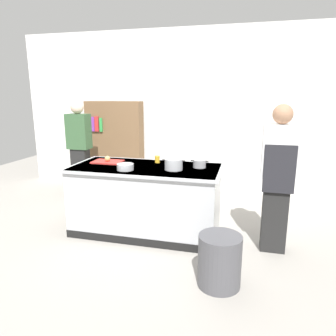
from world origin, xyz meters
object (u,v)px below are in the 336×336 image
juice_cup (157,159)px  mixing_bowl (125,167)px  trash_bin (220,261)px  sauce_pan (200,164)px  person_guest (80,148)px  bookshelf (115,145)px  person_chef (278,176)px  onion (107,159)px  stock_pot (174,164)px

juice_cup → mixing_bowl: bearing=-118.2°
juice_cup → trash_bin: size_ratio=0.19×
sauce_pan → trash_bin: size_ratio=0.45×
person_guest → bookshelf: person_guest is taller
trash_bin → mixing_bowl: bearing=148.2°
trash_bin → person_chef: (0.56, 0.88, 0.65)m
person_guest → onion: bearing=53.7°
trash_bin → person_chef: 1.23m
bookshelf → mixing_bowl: bearing=-63.1°
mixing_bowl → sauce_pan: bearing=22.4°
onion → stock_pot: (0.98, -0.18, 0.01)m
stock_pot → person_guest: person_guest is taller
trash_bin → stock_pot: bearing=125.8°
sauce_pan → mixing_bowl: 0.95m
person_chef → onion: bearing=75.8°
onion → mixing_bowl: 0.52m
juice_cup → trash_bin: juice_cup is taller
sauce_pan → person_chef: bearing=-15.8°
mixing_bowl → person_guest: (-1.37, 1.28, -0.03)m
stock_pot → sauce_pan: (0.30, 0.20, -0.02)m
stock_pot → person_guest: 2.25m
mixing_bowl → bookshelf: bearing=116.9°
sauce_pan → bookshelf: 2.55m
mixing_bowl → person_chef: (1.82, 0.10, -0.03)m
sauce_pan → trash_bin: sauce_pan is taller
stock_pot → sauce_pan: 0.36m
sauce_pan → person_chef: 0.97m
onion → person_guest: 1.35m
onion → bookshelf: bookshelf is taller
mixing_bowl → juice_cup: 0.57m
onion → sauce_pan: size_ratio=0.33×
stock_pot → bookshelf: (-1.62, 1.88, -0.12)m
person_guest → bookshelf: (0.33, 0.76, -0.06)m
stock_pot → bookshelf: bearing=130.7°
sauce_pan → bookshelf: bookshelf is taller
sauce_pan → bookshelf: size_ratio=0.14×
sauce_pan → juice_cup: size_ratio=2.32×
onion → stock_pot: stock_pot is taller
sauce_pan → trash_bin: bearing=-71.5°
onion → juice_cup: juice_cup is taller
stock_pot → mixing_bowl: stock_pot is taller
mixing_bowl → juice_cup: juice_cup is taller
sauce_pan → mixing_bowl: bearing=-157.6°
mixing_bowl → trash_bin: mixing_bowl is taller
juice_cup → person_chef: (1.55, -0.41, -0.04)m
stock_pot → person_chef: size_ratio=0.17×
stock_pot → mixing_bowl: bearing=-164.8°
onion → sauce_pan: (1.28, 0.02, -0.01)m
juice_cup → person_chef: bearing=-14.7°
person_guest → mixing_bowl: bearing=54.8°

